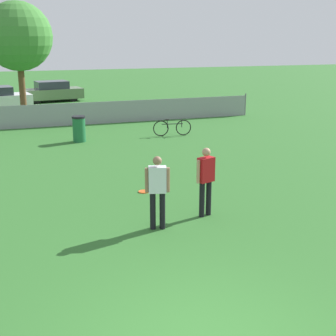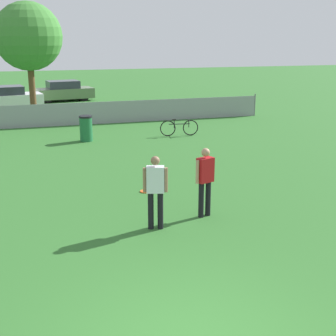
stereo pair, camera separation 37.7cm
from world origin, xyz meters
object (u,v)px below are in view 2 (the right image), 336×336
frisbee_disc (145,191)px  player_receiver_white (155,188)px  parked_car_olive (63,91)px  player_thrower_red (205,178)px  trash_bin (86,128)px  bicycle_sideline (179,128)px  tree_near_pole (28,37)px  parked_car_white (3,98)px

frisbee_disc → player_receiver_white: bearing=-99.7°
frisbee_disc → parked_car_olive: parked_car_olive is taller
player_thrower_red → trash_bin: size_ratio=1.58×
bicycle_sideline → tree_near_pole: bearing=143.3°
player_thrower_red → trash_bin: player_thrower_red is taller
bicycle_sideline → parked_car_olive: bearing=113.7°
frisbee_disc → trash_bin: trash_bin is taller
bicycle_sideline → trash_bin: size_ratio=1.59×
tree_near_pole → trash_bin: 7.17m
frisbee_disc → parked_car_olive: 20.78m
player_thrower_red → frisbee_disc: bearing=94.0°
player_receiver_white → player_thrower_red: bearing=32.6°
parked_car_olive → player_receiver_white: bearing=-98.4°
parked_car_olive → trash_bin: bearing=-99.4°
parked_car_white → player_receiver_white: bearing=-88.5°
tree_near_pole → parked_car_olive: (2.22, 7.68, -3.56)m
tree_near_pole → player_receiver_white: bearing=-82.5°
bicycle_sideline → player_receiver_white: bearing=-103.3°
trash_bin → parked_car_olive: parked_car_olive is taller
tree_near_pole → frisbee_disc: size_ratio=19.86×
player_thrower_red → player_receiver_white: (-1.33, -0.39, 0.00)m
tree_near_pole → parked_car_olive: bearing=73.9°
tree_near_pole → frisbee_disc: 13.98m
frisbee_disc → parked_car_white: (-4.14, 18.29, 0.64)m
trash_bin → bicycle_sideline: bearing=-1.8°
player_thrower_red → frisbee_disc: size_ratio=5.64×
trash_bin → parked_car_white: size_ratio=0.22×
frisbee_disc → parked_car_white: 18.76m
bicycle_sideline → trash_bin: bearing=-173.4°
player_receiver_white → bicycle_sideline: 10.48m
player_receiver_white → trash_bin: size_ratio=1.58×
bicycle_sideline → player_thrower_red: bearing=-96.8°
trash_bin → tree_near_pole: bearing=107.9°
bicycle_sideline → parked_car_olive: (-3.73, 13.66, 0.31)m
tree_near_pole → bicycle_sideline: size_ratio=3.50×
tree_near_pole → player_receiver_white: size_ratio=3.52×
player_thrower_red → player_receiver_white: size_ratio=1.00×
player_thrower_red → frisbee_disc: (-0.89, 2.23, -0.96)m
tree_near_pole → player_thrower_red: tree_near_pole is taller
player_receiver_white → trash_bin: bearing=107.5°
frisbee_disc → tree_near_pole: bearing=100.9°
player_thrower_red → parked_car_olive: bearing=75.2°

